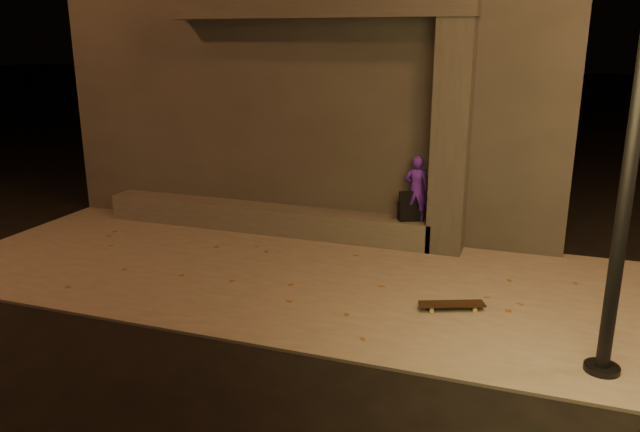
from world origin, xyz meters
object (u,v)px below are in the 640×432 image
at_px(backpack, 409,210).
at_px(skateboard, 452,304).
at_px(column, 451,139).
at_px(skateboarder, 417,189).

distance_m(backpack, skateboard, 2.57).
bearing_deg(backpack, column, -24.48).
relative_size(skateboarder, backpack, 2.13).
height_order(column, backpack, column).
bearing_deg(skateboard, column, 78.81).
distance_m(column, skateboard, 2.90).
bearing_deg(column, skateboarder, 180.00).
xyz_separation_m(skateboarder, skateboard, (0.94, -2.29, -0.91)).
bearing_deg(backpack, skateboarder, -24.48).
distance_m(column, skateboarder, 0.96).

